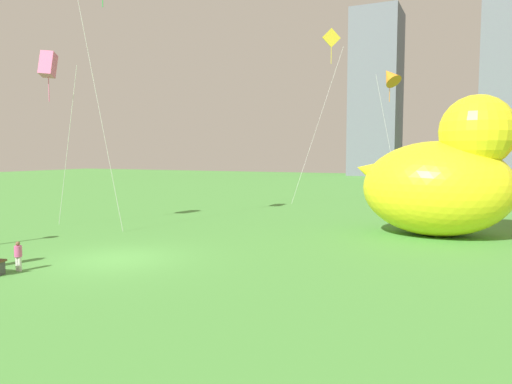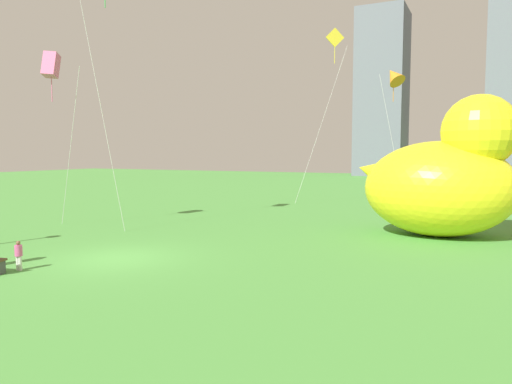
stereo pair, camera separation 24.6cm
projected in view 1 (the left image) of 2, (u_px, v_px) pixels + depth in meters
name	position (u px, v px, depth m)	size (l,w,h in m)	color
ground_plane	(117.00, 259.00, 16.10)	(140.00, 140.00, 0.00)	#4D953E
person_child	(18.00, 255.00, 14.43)	(0.22, 0.22, 0.91)	silver
giant_inflatable_duck	(443.00, 177.00, 20.39)	(7.23, 4.64, 5.99)	yellow
kite_pink	(48.00, 65.00, 22.05)	(1.79, 1.54, 8.30)	silver
kite_yellow	(330.00, 46.00, 31.75)	(3.34, 3.19, 11.83)	silver
kite_orange	(390.00, 76.00, 31.64)	(1.99, 1.93, 9.45)	silver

